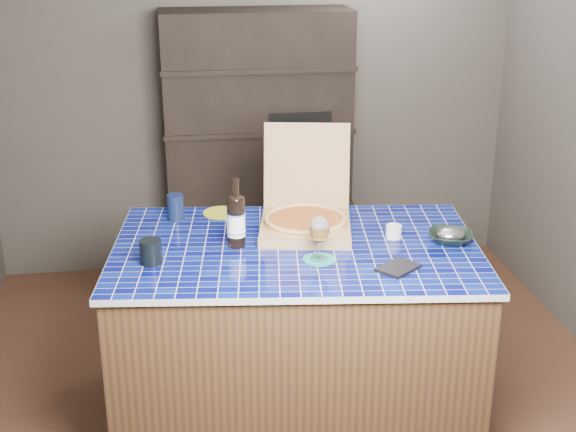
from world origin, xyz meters
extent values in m
plane|color=#513222|center=(0.00, 0.00, 0.00)|extent=(3.50, 3.50, 0.00)
plane|color=#48443E|center=(0.00, 1.75, 1.25)|extent=(3.50, 0.00, 3.50)
plane|color=#48443E|center=(0.00, -1.75, 1.25)|extent=(3.50, 0.00, 3.50)
cube|color=black|center=(0.00, 1.53, 0.90)|extent=(1.20, 0.40, 1.80)
cube|color=black|center=(0.25, 1.48, 1.12)|extent=(0.40, 0.32, 0.12)
cube|color=#482D1C|center=(-0.01, -0.19, 0.45)|extent=(1.75, 1.21, 0.89)
cube|color=#05094E|center=(-0.01, -0.19, 0.91)|extent=(1.79, 1.25, 0.03)
cube|color=tan|center=(0.06, -0.03, 0.95)|extent=(0.50, 0.50, 0.05)
cube|color=tan|center=(0.10, 0.22, 1.18)|extent=(0.44, 0.18, 0.42)
cylinder|color=tan|center=(0.06, -0.03, 0.98)|extent=(0.39, 0.39, 0.01)
cylinder|color=maroon|center=(0.06, -0.03, 0.99)|extent=(0.35, 0.35, 0.01)
torus|color=tan|center=(0.06, -0.03, 0.99)|extent=(0.40, 0.40, 0.02)
cylinder|color=black|center=(-0.28, -0.15, 1.04)|extent=(0.08, 0.08, 0.23)
ellipsoid|color=black|center=(-0.28, -0.15, 1.15)|extent=(0.08, 0.08, 0.04)
cylinder|color=black|center=(-0.28, -0.15, 1.21)|extent=(0.03, 0.03, 0.09)
cylinder|color=white|center=(-0.28, -0.15, 1.03)|extent=(0.08, 0.08, 0.10)
cylinder|color=#4182DD|center=(-0.28, -0.15, 0.99)|extent=(0.09, 0.09, 0.01)
cylinder|color=#4182DD|center=(-0.28, -0.15, 1.08)|extent=(0.09, 0.09, 0.01)
cylinder|color=teal|center=(0.06, -0.36, 0.93)|extent=(0.14, 0.14, 0.01)
cylinder|color=white|center=(0.06, -0.36, 0.93)|extent=(0.08, 0.08, 0.01)
cylinder|color=white|center=(0.06, -0.36, 0.98)|extent=(0.01, 0.01, 0.09)
ellipsoid|color=white|center=(0.06, -0.36, 1.07)|extent=(0.09, 0.09, 0.12)
cylinder|color=#B47E1C|center=(0.06, -0.36, 1.06)|extent=(0.07, 0.07, 0.06)
cylinder|color=white|center=(0.06, -0.36, 1.09)|extent=(0.08, 0.08, 0.02)
cylinder|color=black|center=(-0.67, -0.29, 0.98)|extent=(0.10, 0.10, 0.11)
cube|color=black|center=(0.38, -0.51, 0.93)|extent=(0.22, 0.21, 0.01)
imported|color=black|center=(0.71, -0.25, 0.95)|extent=(0.26, 0.26, 0.05)
ellipsoid|color=#A9ACB5|center=(0.71, -0.25, 0.96)|extent=(0.13, 0.11, 0.06)
cylinder|color=silver|center=(0.46, -0.16, 0.95)|extent=(0.07, 0.07, 0.06)
cylinder|color=#0E1632|center=(-0.55, 0.24, 0.99)|extent=(0.08, 0.08, 0.13)
cylinder|color=#ACB627|center=(-0.32, 0.29, 0.93)|extent=(0.19, 0.19, 0.01)
camera|label=1|loc=(-0.54, -3.55, 2.36)|focal=50.00mm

